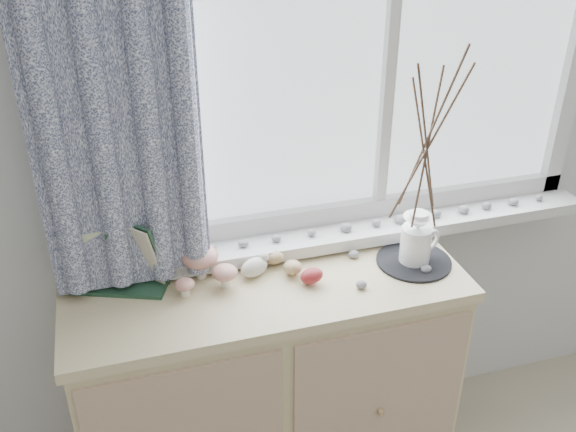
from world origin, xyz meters
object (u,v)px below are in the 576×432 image
object	(u,v)px
toadstool_cluster	(204,264)
twig_pitcher	(428,140)
sideboard	(270,390)
botanical_book	(116,262)

from	to	relation	value
toadstool_cluster	twig_pitcher	size ratio (longest dim) A/B	0.26
sideboard	botanical_book	xyz separation A→B (m)	(-0.42, 0.08, 0.54)
sideboard	toadstool_cluster	distance (m)	0.52
sideboard	toadstool_cluster	bearing A→B (deg)	157.31
sideboard	twig_pitcher	bearing A→B (deg)	-1.66
twig_pitcher	sideboard	bearing A→B (deg)	155.02
twig_pitcher	toadstool_cluster	bearing A→B (deg)	149.04
botanical_book	twig_pitcher	world-z (taller)	twig_pitcher
sideboard	toadstool_cluster	size ratio (longest dim) A/B	6.40
sideboard	twig_pitcher	size ratio (longest dim) A/B	1.68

